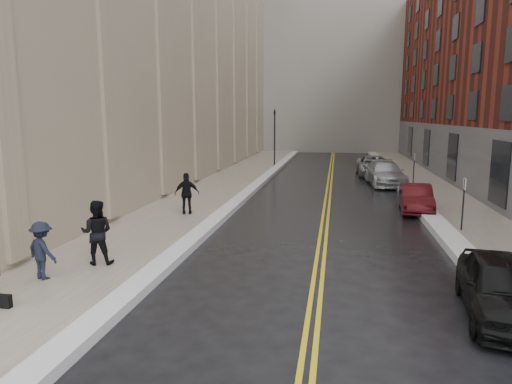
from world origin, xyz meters
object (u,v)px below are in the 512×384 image
at_px(car_silver_near, 385,173).
at_px(pedestrian_a, 97,232).
at_px(car_black, 503,287).
at_px(pedestrian_b, 42,250).
at_px(car_silver_far, 374,166).
at_px(car_maroon, 416,198).
at_px(pedestrian_c, 187,194).

xyz_separation_m(car_silver_near, pedestrian_a, (-10.39, -19.24, 0.35)).
bearing_deg(car_black, pedestrian_b, -173.11).
distance_m(car_black, car_silver_near, 20.81).
bearing_deg(car_silver_far, pedestrian_a, -113.89).
distance_m(car_maroon, car_silver_near, 8.82).
bearing_deg(car_silver_near, pedestrian_c, -135.50).
bearing_deg(car_black, car_silver_far, 99.39).
relative_size(car_black, car_silver_far, 0.77).
relative_size(pedestrian_a, pedestrian_c, 1.03).
bearing_deg(pedestrian_b, pedestrian_a, -98.33).
relative_size(car_maroon, car_silver_far, 0.73).
bearing_deg(pedestrian_a, car_silver_near, -132.18).
height_order(car_black, pedestrian_c, pedestrian_c).
xyz_separation_m(car_silver_near, car_silver_far, (-0.34, 5.09, -0.02)).
height_order(car_black, car_maroon, car_black).
bearing_deg(pedestrian_a, pedestrian_b, 46.81).
height_order(car_maroon, pedestrian_a, pedestrian_a).
distance_m(car_silver_near, pedestrian_b, 23.56).
xyz_separation_m(car_maroon, car_silver_far, (-0.94, 13.89, 0.10)).
xyz_separation_m(car_silver_far, pedestrian_b, (-10.88, -25.81, 0.19)).
bearing_deg(car_maroon, pedestrian_b, -130.77).
height_order(car_silver_far, pedestrian_b, pedestrian_b).
bearing_deg(pedestrian_c, car_maroon, -179.66).
bearing_deg(car_maroon, car_black, -86.01).
height_order(car_black, pedestrian_a, pedestrian_a).
bearing_deg(pedestrian_a, car_black, 158.11).
bearing_deg(pedestrian_c, pedestrian_a, 71.09).
bearing_deg(car_black, pedestrian_c, 147.23).
height_order(car_maroon, pedestrian_c, pedestrian_c).
distance_m(pedestrian_a, pedestrian_b, 1.70).
xyz_separation_m(car_maroon, pedestrian_a, (-10.99, -10.44, 0.47)).
bearing_deg(car_silver_near, pedestrian_a, -123.78).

